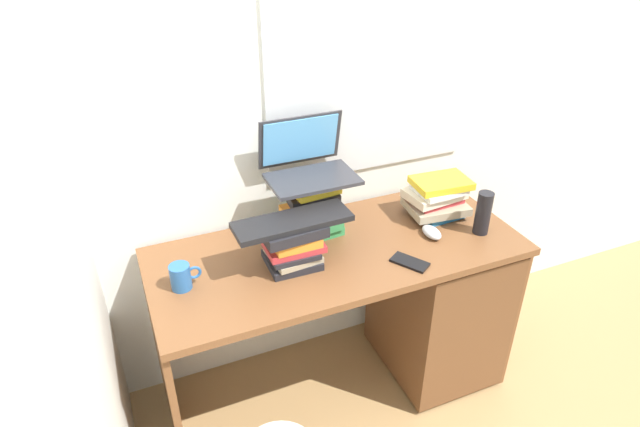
# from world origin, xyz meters

# --- Properties ---
(ground_plane) EXTENTS (6.00, 6.00, 0.00)m
(ground_plane) POSITION_xyz_m (0.00, 0.00, 0.00)
(ground_plane) COLOR #9E7A4C
(wall_back) EXTENTS (6.00, 0.06, 2.60)m
(wall_back) POSITION_xyz_m (0.00, 0.35, 1.30)
(wall_back) COLOR silver
(wall_back) RESTS_ON ground
(wall_left) EXTENTS (0.05, 6.00, 2.60)m
(wall_left) POSITION_xyz_m (-0.89, 0.00, 1.30)
(wall_left) COLOR silver
(wall_left) RESTS_ON ground
(desk) EXTENTS (1.43, 0.61, 0.75)m
(desk) POSITION_xyz_m (0.36, -0.02, 0.41)
(desk) COLOR brown
(desk) RESTS_ON ground
(book_stack_tall) EXTENTS (0.24, 0.18, 0.24)m
(book_stack_tall) POSITION_xyz_m (-0.05, 0.13, 0.87)
(book_stack_tall) COLOR #338C4C
(book_stack_tall) RESTS_ON desk
(book_stack_keyboard_riser) EXTENTS (0.23, 0.19, 0.17)m
(book_stack_keyboard_riser) POSITION_xyz_m (-0.19, -0.02, 0.84)
(book_stack_keyboard_riser) COLOR black
(book_stack_keyboard_riser) RESTS_ON desk
(book_stack_side) EXTENTS (0.26, 0.21, 0.17)m
(book_stack_side) POSITION_xyz_m (0.48, 0.07, 0.84)
(book_stack_side) COLOR #2672B2
(book_stack_side) RESTS_ON desk
(laptop) EXTENTS (0.33, 0.26, 0.22)m
(laptop) POSITION_xyz_m (-0.05, 0.18, 1.05)
(laptop) COLOR #2D2D33
(laptop) RESTS_ON book_stack_tall
(keyboard) EXTENTS (0.42, 0.15, 0.02)m
(keyboard) POSITION_xyz_m (-0.19, -0.02, 0.93)
(keyboard) COLOR black
(keyboard) RESTS_ON book_stack_keyboard_riser
(computer_mouse) EXTENTS (0.06, 0.10, 0.04)m
(computer_mouse) POSITION_xyz_m (0.38, -0.06, 0.77)
(computer_mouse) COLOR #A5A8AD
(computer_mouse) RESTS_ON desk
(mug) EXTENTS (0.11, 0.07, 0.09)m
(mug) POSITION_xyz_m (-0.59, -0.01, 0.80)
(mug) COLOR #265999
(mug) RESTS_ON desk
(water_bottle) EXTENTS (0.06, 0.06, 0.18)m
(water_bottle) POSITION_xyz_m (0.57, -0.12, 0.84)
(water_bottle) COLOR black
(water_bottle) RESTS_ON desk
(cell_phone) EXTENTS (0.13, 0.15, 0.01)m
(cell_phone) POSITION_xyz_m (0.20, -0.19, 0.76)
(cell_phone) COLOR black
(cell_phone) RESTS_ON desk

